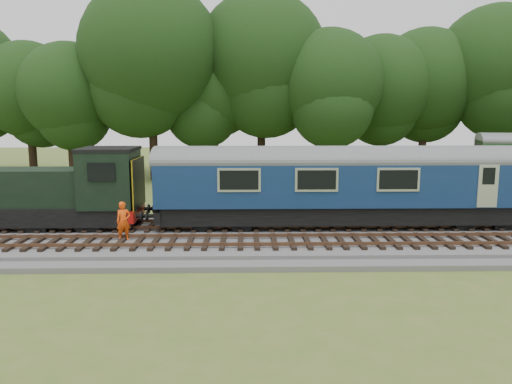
{
  "coord_description": "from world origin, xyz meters",
  "views": [
    {
      "loc": [
        -1.15,
        -21.59,
        5.7
      ],
      "look_at": [
        -0.68,
        1.4,
        2.0
      ],
      "focal_mm": 35.0,
      "sensor_mm": 36.0,
      "label": 1
    }
  ],
  "objects": [
    {
      "name": "ground",
      "position": [
        0.0,
        0.0,
        0.0
      ],
      "size": [
        120.0,
        120.0,
        0.0
      ],
      "primitive_type": "plane",
      "color": "#496726",
      "rests_on": "ground"
    },
    {
      "name": "ballast",
      "position": [
        0.0,
        0.0,
        0.17
      ],
      "size": [
        70.0,
        7.0,
        0.35
      ],
      "primitive_type": "cube",
      "color": "#4C4C4F",
      "rests_on": "ground"
    },
    {
      "name": "track_north",
      "position": [
        0.0,
        1.4,
        0.42
      ],
      "size": [
        67.2,
        2.4,
        0.21
      ],
      "color": "black",
      "rests_on": "ballast"
    },
    {
      "name": "track_south",
      "position": [
        0.0,
        -1.6,
        0.42
      ],
      "size": [
        67.2,
        2.4,
        0.21
      ],
      "color": "black",
      "rests_on": "ballast"
    },
    {
      "name": "fence",
      "position": [
        0.0,
        4.5,
        0.0
      ],
      "size": [
        64.0,
        0.12,
        1.0
      ],
      "primitive_type": null,
      "color": "#6B6054",
      "rests_on": "ground"
    },
    {
      "name": "tree_line",
      "position": [
        0.0,
        22.0,
        0.0
      ],
      "size": [
        70.0,
        8.0,
        18.0
      ],
      "primitive_type": null,
      "color": "black",
      "rests_on": "ground"
    },
    {
      "name": "dmu_railcar",
      "position": [
        3.76,
        1.4,
        2.61
      ],
      "size": [
        18.05,
        2.86,
        3.88
      ],
      "color": "black",
      "rests_on": "ground"
    },
    {
      "name": "shunter_loco",
      "position": [
        -10.17,
        1.4,
        1.97
      ],
      "size": [
        8.91,
        2.6,
        3.38
      ],
      "color": "black",
      "rests_on": "ground"
    },
    {
      "name": "worker",
      "position": [
        -6.29,
        -1.05,
        1.17
      ],
      "size": [
        0.72,
        0.63,
        1.65
      ],
      "primitive_type": "imported",
      "rotation": [
        0.0,
        0.0,
        0.49
      ],
      "color": "#FD4D0D",
      "rests_on": "ballast"
    }
  ]
}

